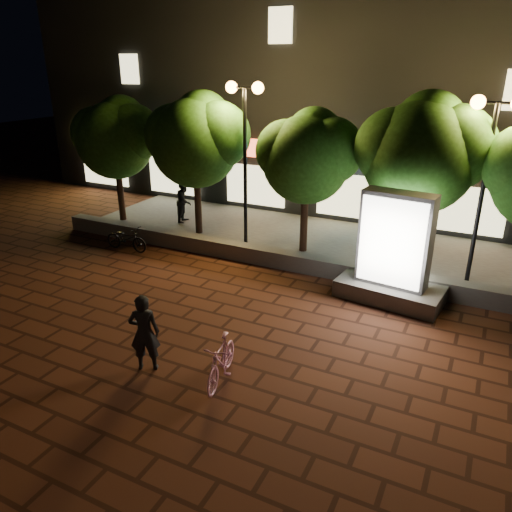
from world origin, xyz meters
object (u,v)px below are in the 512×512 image
Objects in this scene: street_lamp_right at (491,144)px; pedestrian at (184,201)px; tree_right at (423,150)px; scooter_pink at (221,360)px; street_lamp_left at (245,123)px; rider at (144,333)px; scooter_parked at (126,239)px; tree_left at (197,137)px; tree_mid at (309,154)px; tree_far_left at (117,135)px; ad_kiosk at (393,258)px.

pedestrian is (-10.17, 1.06, -3.01)m from street_lamp_right.
tree_right reaches higher than street_lamp_right.
street_lamp_left is at bearing 103.09° from scooter_pink.
pedestrian is (-4.68, 8.31, 0.06)m from rider.
scooter_parked is at bearing -167.92° from street_lamp_right.
scooter_pink is at bearing -55.09° from tree_left.
street_lamp_right is (1.64, -0.26, 0.33)m from tree_right.
pedestrian is (0.10, 3.26, 0.47)m from scooter_parked.
scooter_parked is (-5.33, -2.46, -2.80)m from tree_mid.
tree_far_left reaches higher than tree_mid.
street_lamp_right is at bearing 47.61° from ad_kiosk.
scooter_pink is at bearing -119.53° from street_lamp_right.
tree_mid is 7.90m from rider.
tree_left is 0.98× the size of street_lamp_right.
tree_mid is at bearing -0.00° from tree_left.
tree_far_left is 1.61× the size of ad_kiosk.
rider is 9.54m from pedestrian.
rider is at bearing -78.22° from street_lamp_left.
street_lamp_right is 3.77m from ad_kiosk.
tree_far_left is 2.80× the size of rider.
tree_mid is 5.78m from pedestrian.
rider is (-0.54, -7.51, -2.39)m from tree_mid.
tree_far_left is 0.91× the size of tree_right.
scooter_parked is (-8.53, -0.28, -0.75)m from ad_kiosk.
ad_kiosk is 1.89× the size of scooter_pink.
scooter_parked is at bearing -74.20° from rider.
tree_far_left is at bearing -74.89° from rider.
ad_kiosk is at bearing -34.32° from tree_mid.
street_lamp_right is (12.45, -0.26, 0.60)m from tree_far_left.
tree_left is at bearing -180.00° from tree_right.
street_lamp_right is (8.95, -0.26, 0.45)m from tree_left.
ad_kiosk reaches higher than pedestrian.
tree_right is at bearing -144.84° from rider.
scooter_parked is (-10.28, -2.20, -3.48)m from street_lamp_right.
pedestrian is at bearing 19.42° from tree_far_left.
ad_kiosk is 8.94m from pedestrian.
street_lamp_left is (5.45, -0.26, 0.74)m from tree_far_left.
street_lamp_right is at bearing -1.21° from tree_far_left.
rider is at bearing -125.07° from ad_kiosk.
tree_right is at bearing 170.90° from street_lamp_right.
pedestrian is at bearing 117.17° from scooter_pink.
tree_mid is 4.38m from ad_kiosk.
tree_mid is at bearing 145.68° from ad_kiosk.
ad_kiosk is 8.56m from scooter_parked.
pedestrian is (-8.42, 2.98, -0.28)m from ad_kiosk.
tree_far_left is at bearing 180.00° from tree_mid.
tree_right is 3.25m from ad_kiosk.
tree_far_left reaches higher than ad_kiosk.
ad_kiosk is (7.19, -2.18, -2.28)m from tree_left.
street_lamp_left is at bearing -120.63° from pedestrian.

